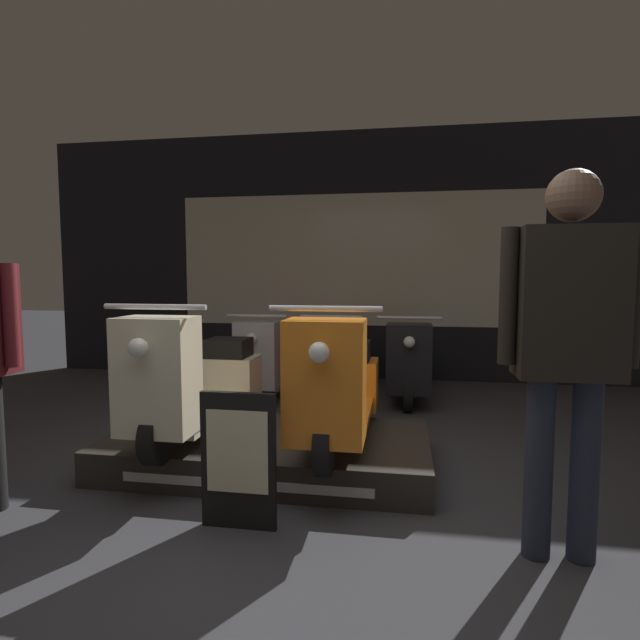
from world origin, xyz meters
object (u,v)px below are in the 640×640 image
Objects in this scene: scooter_display_left at (197,381)px; scooter_display_right at (338,386)px; scooter_backrow_1 at (338,362)px; price_sign_board at (238,460)px; scooter_backrow_0 at (272,360)px; person_right_browsing at (568,330)px; scooter_backrow_2 at (408,364)px.

scooter_display_left is 1.00m from scooter_display_right.
scooter_backrow_1 is 3.06m from price_sign_board.
scooter_display_left is 2.26m from scooter_backrow_0.
person_right_browsing is at bearing -35.59° from scooter_display_right.
scooter_backrow_2 is at bearing 0.00° from scooter_backrow_0.
scooter_display_right is at bearing -82.76° from scooter_backrow_1.
price_sign_board is (-0.43, -0.81, -0.23)m from scooter_display_right.
scooter_backrow_1 is 3.49m from person_right_browsing.
scooter_display_left is 1.00× the size of scooter_backrow_0.
scooter_display_left is 1.00× the size of scooter_display_right.
scooter_backrow_1 reaches higher than price_sign_board.
scooter_backrow_1 is 0.77m from scooter_backrow_2.
price_sign_board is (-0.92, -3.06, -0.00)m from scooter_backrow_2.
scooter_backrow_2 is (1.49, 2.25, -0.23)m from scooter_display_left.
scooter_backrow_2 is 2.29× the size of price_sign_board.
person_right_browsing is at bearing -77.55° from scooter_backrow_2.
scooter_backrow_1 is at bearing 97.24° from scooter_display_right.
scooter_display_left reaches higher than scooter_backrow_2.
scooter_display_left is 1.00× the size of scooter_backrow_2.
scooter_backrow_0 and scooter_backrow_2 have the same top height.
scooter_display_right is at bearing 144.41° from person_right_browsing.
scooter_backrow_2 is 3.20m from price_sign_board.
scooter_display_right is at bearing -64.77° from scooter_backrow_0.
scooter_backrow_2 is 3.24m from person_right_browsing.
person_right_browsing reaches higher than scooter_backrow_2.
scooter_backrow_0 is at bearing 91.49° from scooter_display_left.
scooter_display_right is 2.28m from scooter_backrow_1.
scooter_backrow_0 is 0.93× the size of person_right_browsing.
scooter_backrow_2 is 0.93× the size of person_right_browsing.
scooter_display_right is at bearing 0.00° from scooter_display_left.
scooter_backrow_0 is at bearing 125.85° from person_right_browsing.
scooter_backrow_0 is at bearing 180.00° from scooter_backrow_1.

